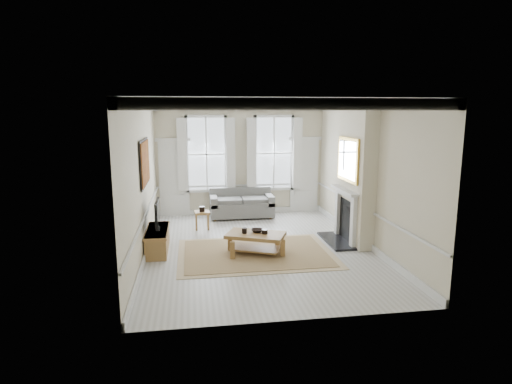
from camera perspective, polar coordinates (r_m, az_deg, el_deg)
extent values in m
plane|color=#B7B5AD|center=(10.23, 0.32, -7.49)|extent=(7.20, 7.20, 0.00)
plane|color=white|center=(9.72, 0.34, 11.92)|extent=(7.20, 7.20, 0.00)
plane|color=beige|center=(13.37, -2.10, 4.30)|extent=(5.20, 0.00, 5.20)
plane|color=beige|center=(9.77, -14.92, 1.55)|extent=(0.00, 7.20, 7.20)
plane|color=beige|center=(10.55, 14.43, 2.23)|extent=(0.00, 7.20, 7.20)
cube|color=silver|center=(13.32, -10.85, 1.71)|extent=(0.90, 0.08, 2.30)
cube|color=silver|center=(13.78, 6.44, 2.13)|extent=(0.90, 0.08, 2.30)
cube|color=#A4631C|center=(10.01, -14.61, 3.80)|extent=(0.05, 1.66, 1.06)
cube|color=beige|center=(10.67, 13.14, 2.38)|extent=(0.35, 1.70, 3.38)
cube|color=black|center=(10.88, 10.67, -6.41)|extent=(0.55, 1.50, 0.05)
cube|color=silver|center=(10.31, 12.84, -4.29)|extent=(0.10, 0.18, 1.15)
cube|color=silver|center=(11.30, 10.81, -2.88)|extent=(0.10, 0.18, 1.15)
cube|color=silver|center=(10.63, 11.67, 0.22)|extent=(0.20, 1.45, 0.06)
cube|color=black|center=(10.82, 12.00, -3.67)|extent=(0.02, 0.92, 1.00)
cube|color=gold|center=(10.54, 12.14, 4.24)|extent=(0.06, 1.26, 1.06)
cube|color=#60605E|center=(13.06, -1.93, -2.19)|extent=(1.90, 0.93, 0.43)
cube|color=#60605E|center=(13.34, -2.12, -0.27)|extent=(1.90, 0.20, 0.44)
cube|color=#60605E|center=(12.94, -5.69, -1.20)|extent=(0.20, 0.93, 0.30)
cube|color=#60605E|center=(13.13, 1.76, -0.98)|extent=(0.20, 0.93, 0.30)
cylinder|color=brown|center=(12.72, -5.47, -3.69)|extent=(0.06, 0.06, 0.08)
cylinder|color=brown|center=(13.57, 1.40, -2.72)|extent=(0.06, 0.06, 0.08)
cube|color=brown|center=(11.83, -7.21, -2.73)|extent=(0.43, 0.43, 0.06)
cube|color=brown|center=(11.74, -7.90, -4.09)|extent=(0.05, 0.05, 0.43)
cube|color=brown|center=(11.75, -6.42, -4.04)|extent=(0.05, 0.05, 0.43)
cube|color=brown|center=(12.03, -7.92, -3.72)|extent=(0.05, 0.05, 0.43)
cube|color=brown|center=(12.04, -6.48, -3.68)|extent=(0.05, 0.05, 0.43)
cube|color=#A58755|center=(9.84, -0.04, -8.15)|extent=(3.50, 2.60, 0.02)
cube|color=brown|center=(9.71, -0.04, -5.76)|extent=(1.47, 1.20, 0.08)
cube|color=brown|center=(9.46, -3.06, -7.76)|extent=(0.10, 0.10, 0.40)
cube|color=brown|center=(9.62, 3.41, -7.45)|extent=(0.10, 0.10, 0.40)
cube|color=brown|center=(9.98, -3.37, -6.77)|extent=(0.10, 0.10, 0.40)
cube|color=brown|center=(10.13, 2.76, -6.49)|extent=(0.10, 0.10, 0.40)
cylinder|color=black|center=(9.70, -1.55, -5.18)|extent=(0.12, 0.12, 0.12)
cylinder|color=black|center=(9.67, 1.18, -5.29)|extent=(0.14, 0.14, 0.10)
imported|color=black|center=(9.80, 0.16, -5.17)|extent=(0.33, 0.33, 0.07)
cube|color=brown|center=(10.20, -12.98, -6.29)|extent=(0.47, 1.46, 0.52)
cube|color=black|center=(10.12, -12.94, -4.80)|extent=(0.08, 0.30, 0.03)
cube|color=black|center=(10.03, -13.03, -2.65)|extent=(0.05, 0.90, 0.55)
cube|color=black|center=(10.03, -12.86, -2.65)|extent=(0.01, 0.83, 0.49)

